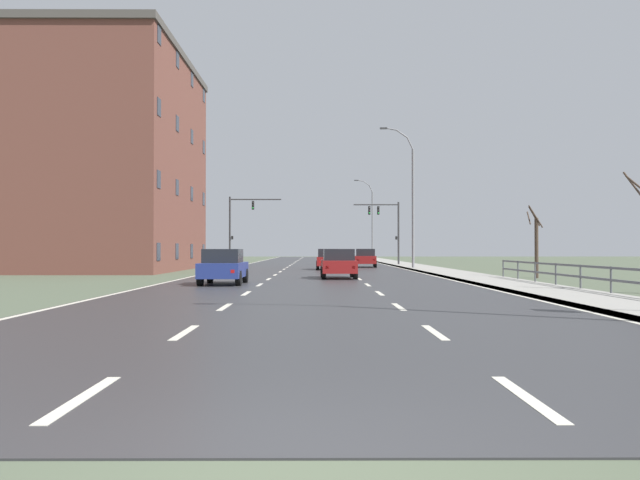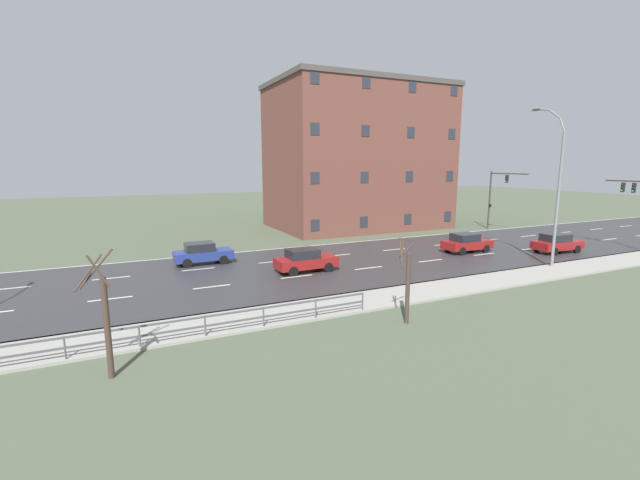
{
  "view_description": "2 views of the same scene",
  "coord_description": "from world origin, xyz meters",
  "views": [
    {
      "loc": [
        0.13,
        -4.97,
        1.59
      ],
      "look_at": [
        0.5,
        65.5,
        2.51
      ],
      "focal_mm": 37.17,
      "sensor_mm": 36.0,
      "label": 1
    },
    {
      "loc": [
        27.08,
        19.02,
        7.18
      ],
      "look_at": [
        0.0,
        31.75,
        1.83
      ],
      "focal_mm": 24.02,
      "sensor_mm": 36.0,
      "label": 2
    }
  ],
  "objects": [
    {
      "name": "ground_plane",
      "position": [
        0.0,
        48.0,
        -0.06
      ],
      "size": [
        160.0,
        160.0,
        0.12
      ],
      "color": "#4C5642"
    },
    {
      "name": "road_asphalt_strip",
      "position": [
        0.0,
        60.0,
        0.01
      ],
      "size": [
        14.0,
        120.0,
        0.03
      ],
      "color": "#303033",
      "rests_on": "ground"
    },
    {
      "name": "sidewalk_right",
      "position": [
        8.43,
        60.0,
        0.06
      ],
      "size": [
        3.0,
        120.0,
        0.12
      ],
      "color": "gray",
      "rests_on": "ground"
    },
    {
      "name": "guardrail",
      "position": [
        9.85,
        16.82,
        0.7
      ],
      "size": [
        0.07,
        25.28,
        1.0
      ],
      "color": "#515459",
      "rests_on": "ground"
    },
    {
      "name": "street_lamp_midground",
      "position": [
        7.43,
        46.12,
        5.38
      ],
      "size": [
        2.66,
        0.24,
        11.02
      ],
      "color": "slate",
      "rests_on": "ground"
    },
    {
      "name": "street_lamp_distant",
      "position": [
        7.44,
        83.36,
        5.3
      ],
      "size": [
        2.53,
        0.24,
        10.83
      ],
      "color": "slate",
      "rests_on": "ground"
    },
    {
      "name": "traffic_signal_right",
      "position": [
        6.87,
        57.61,
        4.09
      ],
      "size": [
        4.35,
        0.36,
        6.01
      ],
      "color": "#38383A",
      "rests_on": "ground"
    },
    {
      "name": "traffic_signal_left",
      "position": [
        -7.07,
        56.28,
        4.17
      ],
      "size": [
        4.84,
        0.36,
        6.4
      ],
      "color": "#38383A",
      "rests_on": "ground"
    },
    {
      "name": "car_distant",
      "position": [
        1.29,
        30.04,
        0.8
      ],
      "size": [
        1.88,
        4.12,
        1.57
      ],
      "rotation": [
        0.0,
        0.0,
        0.01
      ],
      "color": "maroon",
      "rests_on": "ground"
    },
    {
      "name": "car_far_left",
      "position": [
        4.27,
        51.13,
        0.8
      ],
      "size": [
        2.01,
        4.19,
        1.57
      ],
      "rotation": [
        0.0,
        0.0,
        -0.05
      ],
      "color": "maroon",
      "rests_on": "ground"
    },
    {
      "name": "car_mid_centre",
      "position": [
        -3.97,
        24.2,
        0.8
      ],
      "size": [
        1.85,
        4.11,
        1.57
      ],
      "rotation": [
        0.0,
        0.0,
        -0.0
      ],
      "color": "navy",
      "rests_on": "ground"
    },
    {
      "name": "car_near_left",
      "position": [
        1.02,
        44.56,
        0.8
      ],
      "size": [
        1.85,
        4.1,
        1.57
      ],
      "rotation": [
        0.0,
        0.0,
        0.0
      ],
      "color": "maroon",
      "rests_on": "ground"
    },
    {
      "name": "brick_building",
      "position": [
        -15.79,
        43.84,
        7.95
      ],
      "size": [
        12.61,
        18.95,
        15.88
      ],
      "color": "brown",
      "rests_on": "ground"
    },
    {
      "name": "bare_tree_mid",
      "position": [
        11.92,
        30.48,
        1.82
      ],
      "size": [
        0.7,
        0.98,
        3.92
      ],
      "color": "#423328",
      "rests_on": "ground"
    }
  ]
}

